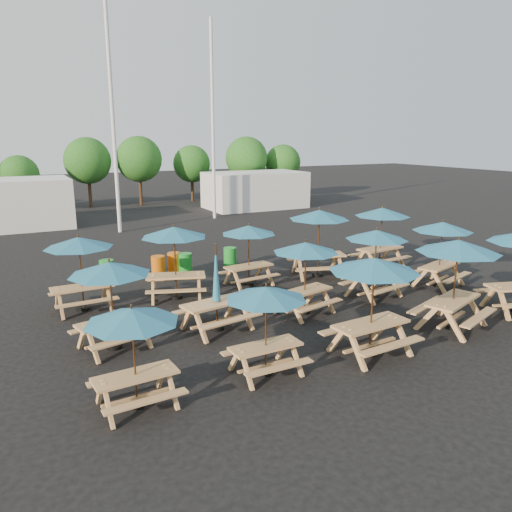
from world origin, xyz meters
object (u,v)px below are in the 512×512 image
picnic_unit_0 (132,321)px  waste_bin_2 (174,263)px  picnic_unit_1 (110,274)px  picnic_unit_7 (306,252)px  picnic_unit_10 (376,239)px  picnic_unit_13 (442,230)px  picnic_unit_2 (79,247)px  picnic_unit_9 (458,252)px  picnic_unit_14 (382,216)px  waste_bin_3 (185,264)px  picnic_unit_3 (266,298)px  picnic_unit_5 (174,236)px  waste_bin_0 (107,271)px  waste_bin_4 (230,258)px  picnic_unit_8 (249,233)px  picnic_unit_11 (319,219)px  picnic_unit_6 (374,271)px  waste_bin_1 (158,267)px  picnic_unit_4 (217,295)px

picnic_unit_0 → waste_bin_2: bearing=63.5°
picnic_unit_1 → picnic_unit_7: picnic_unit_1 is taller
picnic_unit_10 → picnic_unit_13: (2.85, -0.10, 0.04)m
picnic_unit_2 → picnic_unit_9: 10.79m
picnic_unit_14 → waste_bin_3: bearing=154.3°
picnic_unit_13 → waste_bin_2: picnic_unit_13 is taller
picnic_unit_2 → picnic_unit_3: bearing=-67.1°
picnic_unit_5 → picnic_unit_2: bearing=-165.5°
picnic_unit_3 → picnic_unit_10: bearing=27.5°
waste_bin_0 → waste_bin_4: 4.83m
picnic_unit_8 → picnic_unit_3: bearing=-119.3°
picnic_unit_8 → picnic_unit_10: (3.07, -3.08, 0.08)m
picnic_unit_11 → picnic_unit_9: bearing=-70.6°
picnic_unit_6 → waste_bin_4: 9.21m
picnic_unit_6 → picnic_unit_10: bearing=44.5°
picnic_unit_8 → picnic_unit_10: size_ratio=0.93×
picnic_unit_0 → picnic_unit_14: picnic_unit_14 is taller
picnic_unit_1 → picnic_unit_10: (8.49, 0.23, 0.01)m
picnic_unit_10 → waste_bin_2: size_ratio=2.83×
picnic_unit_2 → waste_bin_4: (6.07, 2.54, -1.57)m
picnic_unit_11 → waste_bin_4: bearing=148.9°
picnic_unit_8 → waste_bin_3: (-1.52, 2.39, -1.47)m
waste_bin_4 → waste_bin_2: bearing=175.8°
picnic_unit_7 → picnic_unit_11: picnic_unit_11 is taller
waste_bin_0 → picnic_unit_10: bearing=-37.7°
picnic_unit_9 → waste_bin_1: (-5.75, 8.66, -1.77)m
picnic_unit_6 → picnic_unit_1: bearing=145.5°
picnic_unit_9 → waste_bin_0: (-7.58, 8.92, -1.77)m
picnic_unit_5 → picnic_unit_8: bearing=23.7°
picnic_unit_2 → picnic_unit_10: (8.73, -3.07, -0.03)m
picnic_unit_4 → picnic_unit_5: bearing=82.1°
picnic_unit_3 → picnic_unit_11: (5.56, 6.12, 0.43)m
picnic_unit_5 → waste_bin_2: bearing=91.6°
waste_bin_1 → waste_bin_2: (0.71, 0.25, 0.00)m
picnic_unit_6 → waste_bin_4: bearing=83.6°
waste_bin_0 → picnic_unit_6: bearing=-64.3°
picnic_unit_11 → picnic_unit_8: bearing=-166.4°
picnic_unit_9 → waste_bin_0: size_ratio=3.43×
picnic_unit_2 → picnic_unit_3: size_ratio=1.12×
picnic_unit_6 → waste_bin_4: picnic_unit_6 is taller
picnic_unit_1 → picnic_unit_7: bearing=-13.6°
picnic_unit_10 → waste_bin_2: 7.75m
picnic_unit_4 → picnic_unit_7: 2.98m
picnic_unit_14 → picnic_unit_6: bearing=-138.5°
picnic_unit_11 → picnic_unit_13: 4.32m
picnic_unit_8 → waste_bin_4: size_ratio=2.64×
picnic_unit_0 → picnic_unit_14: size_ratio=0.84×
picnic_unit_5 → picnic_unit_13: picnic_unit_5 is taller
picnic_unit_7 → picnic_unit_8: picnic_unit_7 is taller
picnic_unit_14 → picnic_unit_11: bearing=172.1°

